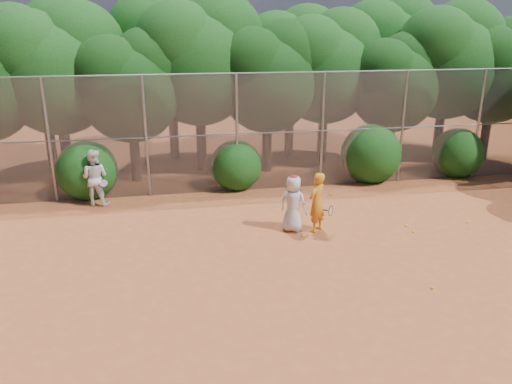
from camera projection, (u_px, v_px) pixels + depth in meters
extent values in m
plane|color=#A14A24|center=(316.00, 265.00, 12.03)|extent=(80.00, 80.00, 0.00)
cylinder|color=gray|center=(49.00, 141.00, 15.75)|extent=(0.09, 0.09, 4.00)
cylinder|color=gray|center=(146.00, 138.00, 16.27)|extent=(0.09, 0.09, 4.00)
cylinder|color=gray|center=(237.00, 134.00, 16.80)|extent=(0.09, 0.09, 4.00)
cylinder|color=gray|center=(322.00, 131.00, 17.32)|extent=(0.09, 0.09, 4.00)
cylinder|color=gray|center=(403.00, 128.00, 17.84)|extent=(0.09, 0.09, 4.00)
cylinder|color=gray|center=(478.00, 125.00, 18.37)|extent=(0.09, 0.09, 4.00)
cylinder|color=gray|center=(266.00, 73.00, 16.33)|extent=(20.00, 0.05, 0.05)
cylinder|color=gray|center=(266.00, 133.00, 16.97)|extent=(20.00, 0.04, 0.04)
cube|color=slate|center=(266.00, 133.00, 16.97)|extent=(20.00, 0.02, 4.00)
sphere|color=black|center=(0.00, 56.00, 16.87)|extent=(3.05, 3.05, 3.05)
cylinder|color=black|center=(66.00, 146.00, 18.31)|extent=(0.38, 0.38, 2.52)
sphere|color=#103F0F|center=(57.00, 78.00, 17.52)|extent=(4.03, 4.03, 4.03)
sphere|color=#103F0F|center=(79.00, 47.00, 17.71)|extent=(3.23, 3.23, 3.23)
sphere|color=#103F0F|center=(30.00, 55.00, 16.86)|extent=(3.02, 3.02, 3.02)
cylinder|color=black|center=(135.00, 152.00, 18.15)|extent=(0.36, 0.36, 2.17)
sphere|color=black|center=(130.00, 93.00, 17.47)|extent=(3.47, 3.47, 3.47)
sphere|color=black|center=(149.00, 67.00, 17.64)|extent=(2.78, 2.78, 2.78)
sphere|color=black|center=(110.00, 74.00, 16.90)|extent=(2.60, 2.60, 2.60)
cylinder|color=black|center=(201.00, 137.00, 19.44)|extent=(0.39, 0.39, 2.66)
sphere|color=#103F0F|center=(199.00, 69.00, 18.61)|extent=(4.26, 4.26, 4.26)
sphere|color=#103F0F|center=(219.00, 38.00, 18.81)|extent=(3.40, 3.40, 3.40)
sphere|color=#103F0F|center=(178.00, 45.00, 17.90)|extent=(3.19, 3.19, 3.19)
cylinder|color=black|center=(267.00, 143.00, 19.38)|extent=(0.37, 0.37, 2.27)
sphere|color=black|center=(267.00, 84.00, 18.67)|extent=(3.64, 3.64, 3.64)
sphere|color=black|center=(284.00, 58.00, 18.84)|extent=(2.91, 2.91, 2.91)
sphere|color=black|center=(252.00, 65.00, 18.07)|extent=(2.73, 2.73, 2.73)
cylinder|color=black|center=(322.00, 134.00, 20.53)|extent=(0.38, 0.38, 2.45)
sphere|color=#103F0F|center=(325.00, 74.00, 19.76)|extent=(3.92, 3.92, 3.92)
sphere|color=#103F0F|center=(342.00, 48.00, 19.95)|extent=(3.14, 3.14, 3.14)
sphere|color=#103F0F|center=(311.00, 54.00, 19.12)|extent=(2.94, 2.94, 2.94)
cylinder|color=black|center=(389.00, 141.00, 20.10)|extent=(0.36, 0.36, 2.10)
sphere|color=black|center=(394.00, 89.00, 19.44)|extent=(3.36, 3.36, 3.36)
sphere|color=black|center=(408.00, 66.00, 19.60)|extent=(2.69, 2.69, 2.69)
sphere|color=black|center=(384.00, 72.00, 18.88)|extent=(2.52, 2.52, 2.52)
cylinder|color=black|center=(439.00, 129.00, 21.01)|extent=(0.39, 0.39, 2.59)
sphere|color=#103F0F|center=(446.00, 68.00, 20.20)|extent=(4.14, 4.14, 4.14)
sphere|color=#103F0F|center=(462.00, 41.00, 20.40)|extent=(3.32, 3.32, 3.32)
sphere|color=#103F0F|center=(436.00, 47.00, 19.52)|extent=(3.11, 3.11, 3.11)
cylinder|color=black|center=(486.00, 132.00, 21.13)|extent=(0.37, 0.37, 2.31)
sphere|color=black|center=(494.00, 78.00, 20.40)|extent=(3.70, 3.70, 3.70)
sphere|color=black|center=(508.00, 54.00, 20.58)|extent=(2.96, 2.96, 2.96)
sphere|color=black|center=(486.00, 60.00, 19.79)|extent=(2.77, 2.77, 2.77)
cylinder|color=black|center=(49.00, 133.00, 20.26)|extent=(0.39, 0.39, 2.62)
sphere|color=#103F0F|center=(41.00, 68.00, 19.44)|extent=(4.20, 4.20, 4.20)
sphere|color=#103F0F|center=(62.00, 39.00, 19.64)|extent=(3.36, 3.36, 3.36)
sphere|color=#103F0F|center=(15.00, 46.00, 18.75)|extent=(3.15, 3.15, 3.15)
cylinder|color=black|center=(173.00, 125.00, 21.29)|extent=(0.40, 0.40, 2.80)
sphere|color=#103F0F|center=(170.00, 59.00, 20.41)|extent=(4.48, 4.48, 4.48)
sphere|color=#103F0F|center=(190.00, 30.00, 20.63)|extent=(3.58, 3.58, 3.58)
sphere|color=#103F0F|center=(149.00, 37.00, 19.67)|extent=(3.36, 3.36, 3.36)
cylinder|color=black|center=(289.00, 126.00, 21.84)|extent=(0.38, 0.38, 2.52)
sphere|color=#103F0F|center=(290.00, 68.00, 21.05)|extent=(4.03, 4.03, 4.03)
sphere|color=#103F0F|center=(307.00, 43.00, 21.24)|extent=(3.23, 3.23, 3.23)
sphere|color=#103F0F|center=(276.00, 49.00, 20.38)|extent=(3.02, 3.02, 3.02)
cylinder|color=black|center=(380.00, 118.00, 23.15)|extent=(0.40, 0.40, 2.73)
sphere|color=#103F0F|center=(385.00, 59.00, 22.29)|extent=(4.37, 4.37, 4.37)
sphere|color=#103F0F|center=(401.00, 33.00, 22.50)|extent=(3.49, 3.49, 3.49)
sphere|color=#103F0F|center=(373.00, 38.00, 21.57)|extent=(3.28, 3.28, 3.28)
sphere|color=#103F0F|center=(87.00, 168.00, 16.52)|extent=(2.00, 2.00, 2.00)
sphere|color=#103F0F|center=(236.00, 163.00, 17.43)|extent=(1.80, 1.80, 1.80)
sphere|color=#103F0F|center=(371.00, 151.00, 18.24)|extent=(2.20, 2.20, 2.20)
sphere|color=#103F0F|center=(458.00, 151.00, 18.89)|extent=(1.90, 1.90, 1.90)
imported|color=orange|center=(317.00, 202.00, 13.75)|extent=(0.73, 0.72, 1.70)
torus|color=black|center=(331.00, 211.00, 13.69)|extent=(0.22, 0.26, 0.30)
cylinder|color=black|center=(323.00, 210.00, 13.80)|extent=(0.24, 0.21, 0.04)
imported|color=silver|center=(293.00, 204.00, 13.79)|extent=(0.93, 0.89, 1.61)
ellipsoid|color=#AB1822|center=(294.00, 177.00, 13.55)|extent=(0.22, 0.22, 0.13)
sphere|color=yellow|center=(306.00, 204.00, 13.65)|extent=(0.07, 0.07, 0.07)
imported|color=white|center=(94.00, 177.00, 15.77)|extent=(1.03, 0.89, 1.82)
torus|color=black|center=(104.00, 183.00, 15.58)|extent=(0.33, 0.26, 0.23)
cylinder|color=black|center=(105.00, 186.00, 15.78)|extent=(0.05, 0.22, 0.22)
sphere|color=yellow|center=(414.00, 232.00, 13.88)|extent=(0.07, 0.07, 0.07)
sphere|color=yellow|center=(406.00, 226.00, 14.30)|extent=(0.07, 0.07, 0.07)
sphere|color=yellow|center=(432.00, 288.00, 10.94)|extent=(0.07, 0.07, 0.07)
sphere|color=yellow|center=(467.00, 222.00, 14.54)|extent=(0.07, 0.07, 0.07)
sphere|color=yellow|center=(303.00, 236.00, 13.61)|extent=(0.07, 0.07, 0.07)
sphere|color=yellow|center=(330.00, 194.00, 16.94)|extent=(0.07, 0.07, 0.07)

